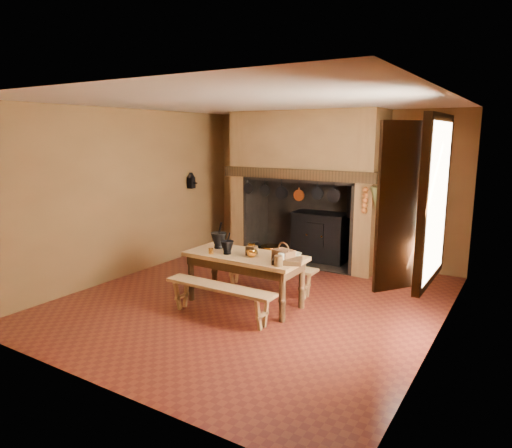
{
  "coord_description": "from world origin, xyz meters",
  "views": [
    {
      "loc": [
        3.34,
        -5.36,
        2.37
      ],
      "look_at": [
        -0.15,
        0.3,
        1.07
      ],
      "focal_mm": 32.0,
      "sensor_mm": 36.0,
      "label": 1
    }
  ],
  "objects_px": {
    "mixing_bowl": "(290,256)",
    "wicker_basket": "(284,255)",
    "work_table": "(245,262)",
    "coffee_grinder": "(252,250)",
    "bench_front": "(220,294)",
    "iron_range": "(321,236)"
  },
  "relations": [
    {
      "from": "work_table",
      "to": "coffee_grinder",
      "type": "xyz_separation_m",
      "value": [
        0.1,
        0.01,
        0.19
      ]
    },
    {
      "from": "bench_front",
      "to": "mixing_bowl",
      "type": "distance_m",
      "value": 1.07
    },
    {
      "from": "coffee_grinder",
      "to": "mixing_bowl",
      "type": "relative_size",
      "value": 0.7
    },
    {
      "from": "mixing_bowl",
      "to": "iron_range",
      "type": "bearing_deg",
      "value": 104.46
    },
    {
      "from": "iron_range",
      "to": "wicker_basket",
      "type": "bearing_deg",
      "value": -76.65
    },
    {
      "from": "bench_front",
      "to": "coffee_grinder",
      "type": "bearing_deg",
      "value": 80.68
    },
    {
      "from": "bench_front",
      "to": "iron_range",
      "type": "bearing_deg",
      "value": 90.19
    },
    {
      "from": "coffee_grinder",
      "to": "mixing_bowl",
      "type": "xyz_separation_m",
      "value": [
        0.53,
        0.12,
        -0.04
      ]
    },
    {
      "from": "work_table",
      "to": "coffee_grinder",
      "type": "relative_size",
      "value": 8.29
    },
    {
      "from": "coffee_grinder",
      "to": "work_table",
      "type": "bearing_deg",
      "value": 178.21
    },
    {
      "from": "bench_front",
      "to": "mixing_bowl",
      "type": "xyz_separation_m",
      "value": [
        0.63,
        0.75,
        0.43
      ]
    },
    {
      "from": "work_table",
      "to": "wicker_basket",
      "type": "distance_m",
      "value": 0.65
    },
    {
      "from": "coffee_grinder",
      "to": "wicker_basket",
      "type": "height_order",
      "value": "wicker_basket"
    },
    {
      "from": "iron_range",
      "to": "bench_front",
      "type": "xyz_separation_m",
      "value": [
        0.01,
        -3.25,
        -0.15
      ]
    },
    {
      "from": "coffee_grinder",
      "to": "wicker_basket",
      "type": "xyz_separation_m",
      "value": [
        0.52,
        -0.03,
        0.01
      ]
    },
    {
      "from": "wicker_basket",
      "to": "coffee_grinder",
      "type": "bearing_deg",
      "value": -165.32
    },
    {
      "from": "work_table",
      "to": "coffee_grinder",
      "type": "bearing_deg",
      "value": 7.16
    },
    {
      "from": "work_table",
      "to": "wicker_basket",
      "type": "bearing_deg",
      "value": -1.65
    },
    {
      "from": "iron_range",
      "to": "mixing_bowl",
      "type": "distance_m",
      "value": 2.6
    },
    {
      "from": "wicker_basket",
      "to": "work_table",
      "type": "bearing_deg",
      "value": -163.59
    },
    {
      "from": "mixing_bowl",
      "to": "wicker_basket",
      "type": "bearing_deg",
      "value": -95.4
    },
    {
      "from": "work_table",
      "to": "mixing_bowl",
      "type": "height_order",
      "value": "mixing_bowl"
    }
  ]
}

